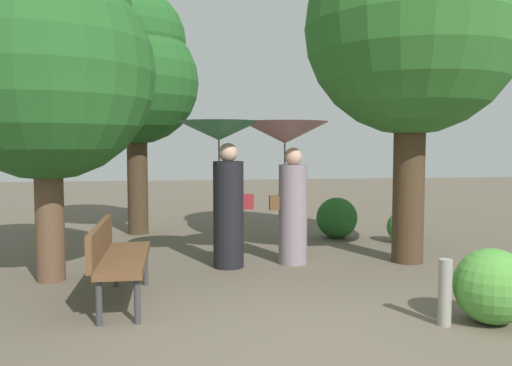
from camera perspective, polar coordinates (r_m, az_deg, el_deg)
The scene contains 11 objects.
ground_plane at distance 4.63m, azimuth 6.41°, elevation -16.56°, with size 40.00×40.00×0.00m, color brown.
person_left at distance 6.98m, azimuth -3.55°, elevation 1.72°, with size 1.09×1.09×1.94m.
person_right at distance 7.19m, azimuth 3.43°, elevation 2.45°, with size 1.18×1.18×1.94m.
park_bench at distance 5.65m, azimuth -14.84°, elevation -7.45°, with size 0.49×1.50×0.83m.
tree_near_left at distance 9.94m, azimuth -12.85°, elevation 11.86°, with size 2.25×2.25×4.40m.
tree_near_right at distance 7.80m, azimuth 16.52°, elevation 17.67°, with size 2.90×2.90×5.23m.
tree_mid_left at distance 6.81m, azimuth -21.81°, elevation 12.85°, with size 2.55×2.55×4.18m.
bush_path_left at distance 5.36m, azimuth 24.12°, elevation -10.12°, with size 0.69×0.69×0.69m, color #4C9338.
bush_path_right at distance 9.16m, azimuth 15.54°, elevation -4.60°, with size 0.52×0.52×0.52m, color #387F33.
bush_behind_bench at distance 9.34m, azimuth 8.71°, elevation -3.74°, with size 0.71×0.71×0.71m, color #235B23.
path_marker_post at distance 5.16m, azimuth 19.72°, elevation -11.05°, with size 0.12×0.12×0.61m, color gray.
Camera 1 is at (-1.14, -4.18, 1.64)m, focal length 37.08 mm.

